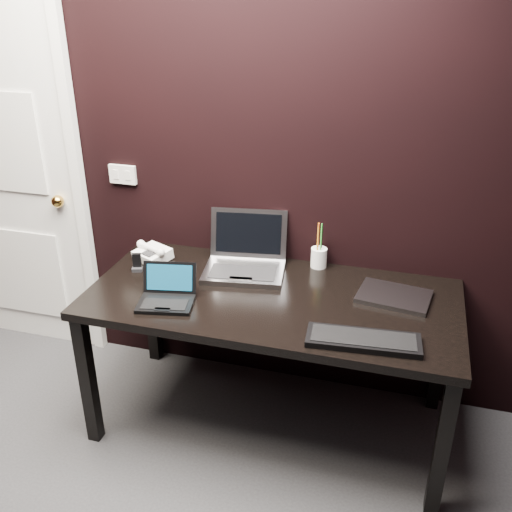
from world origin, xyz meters
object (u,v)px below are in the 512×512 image
(desk, at_px, (272,310))
(pen_cup, at_px, (319,257))
(netbook, at_px, (167,296))
(closed_laptop, at_px, (394,296))
(ext_keyboard, at_px, (363,340))
(desk_phone, at_px, (152,253))
(mobile_phone, at_px, (137,264))
(silver_laptop, at_px, (245,261))
(door, at_px, (6,177))

(desk, distance_m, pen_cup, 0.40)
(netbook, distance_m, closed_laptop, 1.03)
(ext_keyboard, xyz_separation_m, desk_phone, (-1.13, 0.46, 0.02))
(desk_phone, bearing_deg, netbook, -56.73)
(ext_keyboard, distance_m, mobile_phone, 1.20)
(netbook, relative_size, ext_keyboard, 0.60)
(netbook, bearing_deg, pen_cup, 42.25)
(desk, bearing_deg, silver_laptop, 132.22)
(desk_phone, bearing_deg, pen_cup, 10.48)
(door, bearing_deg, closed_laptop, -6.50)
(desk_phone, relative_size, mobile_phone, 2.36)
(door, bearing_deg, desk_phone, -10.66)
(ext_keyboard, bearing_deg, pen_cup, 115.21)
(door, relative_size, netbook, 7.65)
(netbook, xyz_separation_m, desk_phone, (-0.25, 0.38, 0.00))
(silver_laptop, relative_size, desk_phone, 2.08)
(desk, height_order, mobile_phone, mobile_phone)
(desk, bearing_deg, mobile_phone, 174.82)
(door, distance_m, desk, 1.73)
(desk_phone, height_order, mobile_phone, desk_phone)
(desk, relative_size, closed_laptop, 4.90)
(mobile_phone, xyz_separation_m, pen_cup, (0.86, 0.29, 0.02))
(desk, bearing_deg, netbook, -156.91)
(door, xyz_separation_m, desk, (1.65, -0.38, -0.38))
(mobile_phone, bearing_deg, pen_cup, 18.35)
(silver_laptop, height_order, pen_cup, silver_laptop)
(desk, distance_m, silver_laptop, 0.31)
(door, bearing_deg, ext_keyboard, -17.13)
(desk, bearing_deg, ext_keyboard, -31.26)
(door, relative_size, silver_laptop, 4.91)
(silver_laptop, bearing_deg, door, 173.59)
(desk, xyz_separation_m, pen_cup, (0.15, 0.35, 0.13))
(desk_phone, bearing_deg, desk, -15.77)
(silver_laptop, distance_m, mobile_phone, 0.54)
(pen_cup, bearing_deg, door, 179.20)
(desk_phone, relative_size, pen_cup, 0.89)
(netbook, distance_m, mobile_phone, 0.37)
(silver_laptop, bearing_deg, closed_laptop, -6.69)
(desk_phone, distance_m, mobile_phone, 0.13)
(netbook, bearing_deg, desk, 23.09)
(door, distance_m, netbook, 1.36)
(door, bearing_deg, silver_laptop, -6.41)
(ext_keyboard, relative_size, desk_phone, 2.21)
(closed_laptop, height_order, pen_cup, pen_cup)
(ext_keyboard, bearing_deg, closed_laptop, 76.40)
(ext_keyboard, bearing_deg, desk, 148.74)
(ext_keyboard, bearing_deg, silver_laptop, 142.90)
(desk_phone, bearing_deg, door, 169.34)
(silver_laptop, distance_m, desk_phone, 0.50)
(closed_laptop, relative_size, mobile_phone, 3.89)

